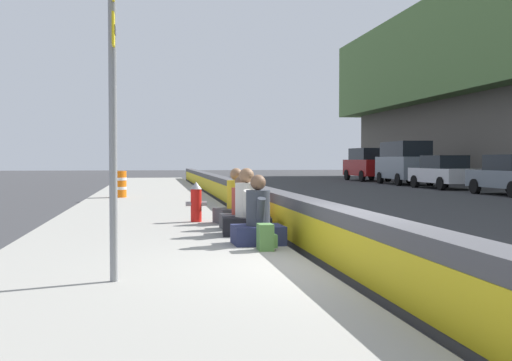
% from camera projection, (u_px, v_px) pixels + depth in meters
% --- Properties ---
extents(ground_plane, '(160.00, 160.00, 0.00)m').
position_uv_depth(ground_plane, '(352.00, 276.00, 8.26)').
color(ground_plane, '#353538').
rests_on(ground_plane, ground).
extents(sidewalk_strip, '(80.00, 4.40, 0.14)m').
position_uv_depth(sidewalk_strip, '(145.00, 277.00, 7.84)').
color(sidewalk_strip, gray).
rests_on(sidewalk_strip, ground_plane).
extents(jersey_barrier, '(76.00, 0.45, 0.85)m').
position_uv_depth(jersey_barrier, '(352.00, 244.00, 8.25)').
color(jersey_barrier, '#47474C').
rests_on(jersey_barrier, ground_plane).
extents(route_sign_post, '(0.44, 0.09, 3.60)m').
position_uv_depth(route_sign_post, '(113.00, 97.00, 7.12)').
color(route_sign_post, gray).
rests_on(route_sign_post, sidewalk_strip).
extents(fire_hydrant, '(0.26, 0.46, 0.88)m').
position_uv_depth(fire_hydrant, '(196.00, 201.00, 14.02)').
color(fire_hydrant, red).
rests_on(fire_hydrant, sidewalk_strip).
extents(seated_person_foreground, '(0.72, 0.83, 1.13)m').
position_uv_depth(seated_person_foreground, '(258.00, 222.00, 10.34)').
color(seated_person_foreground, '#23284C').
rests_on(seated_person_foreground, sidewalk_strip).
extents(seated_person_middle, '(0.81, 0.93, 1.22)m').
position_uv_depth(seated_person_middle, '(247.00, 214.00, 11.65)').
color(seated_person_middle, black).
rests_on(seated_person_middle, sidewalk_strip).
extents(seated_person_rear, '(0.70, 0.80, 1.05)m').
position_uv_depth(seated_person_rear, '(241.00, 212.00, 12.63)').
color(seated_person_rear, '#424247').
rests_on(seated_person_rear, sidewalk_strip).
extents(seated_person_far, '(0.88, 0.98, 1.19)m').
position_uv_depth(seated_person_far, '(236.00, 206.00, 13.76)').
color(seated_person_far, '#424247').
rests_on(seated_person_far, sidewalk_strip).
extents(backpack, '(0.32, 0.28, 0.40)m').
position_uv_depth(backpack, '(266.00, 237.00, 9.64)').
color(backpack, '#4C7A3D').
rests_on(backpack, sidewalk_strip).
extents(construction_barrel, '(0.54, 0.54, 0.95)m').
position_uv_depth(construction_barrel, '(119.00, 184.00, 22.99)').
color(construction_barrel, orange).
rests_on(construction_barrel, sidewalk_strip).
extents(parked_car_midline, '(4.57, 2.08, 1.71)m').
position_uv_depth(parked_car_midline, '(443.00, 172.00, 32.56)').
color(parked_car_midline, silver).
rests_on(parked_car_midline, ground_plane).
extents(parked_car_far, '(5.17, 2.24, 2.56)m').
position_uv_depth(parked_car_far, '(404.00, 162.00, 37.98)').
color(parked_car_far, slate).
rests_on(parked_car_far, ground_plane).
extents(parked_car_farther, '(4.85, 2.17, 2.28)m').
position_uv_depth(parked_car_farther, '(367.00, 164.00, 44.47)').
color(parked_car_farther, maroon).
rests_on(parked_car_farther, ground_plane).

